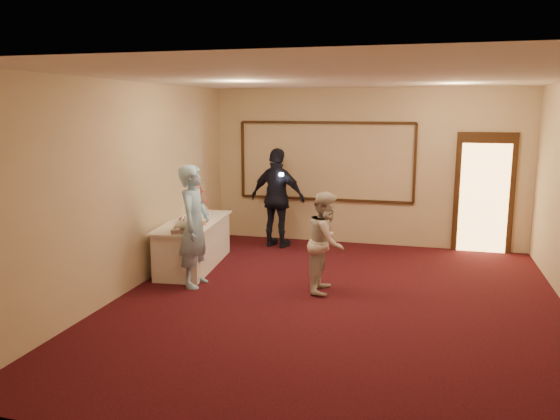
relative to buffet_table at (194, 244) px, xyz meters
The scene contains 14 objects.
floor 2.89m from the buffet_table, 24.53° to the right, with size 7.00×7.00×0.00m, color black.
room_walls 3.29m from the buffet_table, 24.53° to the right, with size 6.04×7.04×3.02m.
wall_molding 3.15m from the buffet_table, 51.73° to the left, with size 3.45×0.04×1.55m.
doorway 5.31m from the buffet_table, 25.51° to the left, with size 1.05×0.07×2.20m.
buffet_table is the anchor object (origin of this frame).
pavlova_tray 0.89m from the buffet_table, 74.71° to the right, with size 0.52×0.58×0.20m.
cupcake_stand 1.09m from the buffet_table, 104.91° to the left, with size 0.33×0.33×0.49m.
plate_stack_a 0.48m from the buffet_table, 77.71° to the left, with size 0.19×0.19×0.16m.
plate_stack_b 0.54m from the buffet_table, 67.22° to the left, with size 0.17×0.17×0.14m.
tart 0.54m from the buffet_table, 55.23° to the right, with size 0.28×0.28×0.06m.
man 1.16m from the buffet_table, 64.89° to the right, with size 0.66×0.43×1.81m, color #90C6EF.
woman 2.48m from the buffet_table, 16.07° to the right, with size 0.71×0.55×1.46m, color beige.
guest 2.00m from the buffet_table, 58.23° to the left, with size 1.11×0.46×1.89m, color black.
camera_flash 2.10m from the buffet_table, 51.77° to the left, with size 0.07×0.04×0.05m, color white.
Camera 1 is at (1.09, -7.02, 2.62)m, focal length 35.00 mm.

